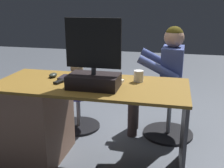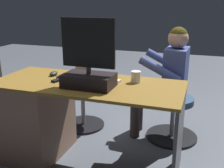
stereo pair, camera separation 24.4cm
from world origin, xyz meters
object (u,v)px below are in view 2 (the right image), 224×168
keyboard (83,78)px  cup (136,77)px  visitor_chair (173,116)px  person (167,75)px  desk (45,115)px  computer_mouse (54,74)px  teddy_bear (82,76)px  office_chair_teddy (83,104)px  tv_remote (60,80)px  monitor (89,69)px

keyboard → cup: (-0.44, -0.05, 0.04)m
keyboard → visitor_chair: bearing=-139.5°
keyboard → person: 0.86m
cup → visitor_chair: (-0.26, -0.54, -0.53)m
desk → computer_mouse: 0.38m
teddy_bear → desk: bearing=84.5°
desk → visitor_chair: size_ratio=2.97×
office_chair_teddy → visitor_chair: same height
cup → office_chair_teddy: size_ratio=0.20×
keyboard → computer_mouse: 0.29m
cup → teddy_bear: cup is taller
computer_mouse → cup: size_ratio=1.06×
desk → teddy_bear: 0.68m
keyboard → office_chair_teddy: keyboard is taller
tv_remote → teddy_bear: (0.11, -0.67, -0.16)m
monitor → computer_mouse: bearing=-25.0°
person → cup: bearing=72.1°
computer_mouse → person: 1.07m
office_chair_teddy → teddy_bear: size_ratio=1.49×
desk → tv_remote: tv_remote is taller
computer_mouse → tv_remote: computer_mouse is taller
desk → visitor_chair: (-1.03, -0.69, -0.15)m
desk → person: size_ratio=1.36×
computer_mouse → visitor_chair: computer_mouse is taller
keyboard → computer_mouse: size_ratio=4.38×
cup → person: 0.58m
monitor → office_chair_teddy: (0.41, -0.73, -0.60)m
office_chair_teddy → monitor: bearing=119.0°
keyboard → computer_mouse: (0.29, -0.02, 0.01)m
keyboard → visitor_chair: (-0.70, -0.60, -0.49)m
computer_mouse → cup: 0.73m
monitor → visitor_chair: bearing=-125.9°
monitor → office_chair_teddy: 1.03m
office_chair_teddy → keyboard: bearing=116.0°
monitor → keyboard: bearing=-52.6°
monitor → cup: (-0.30, -0.23, -0.09)m
keyboard → office_chair_teddy: bearing=-64.0°
tv_remote → visitor_chair: tv_remote is taller
computer_mouse → teddy_bear: size_ratio=0.31×
desk → office_chair_teddy: desk is taller
cup → visitor_chair: 0.80m
cup → person: person is taller
desk → teddy_bear: (-0.06, -0.65, 0.19)m
visitor_chair → person: (0.08, 0.00, 0.42)m
teddy_bear → person: 0.89m
desk → tv_remote: 0.39m
monitor → person: monitor is taller
office_chair_teddy → teddy_bear: (-0.00, -0.01, 0.31)m
monitor → person: 0.93m
tv_remote → office_chair_teddy: 0.81m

